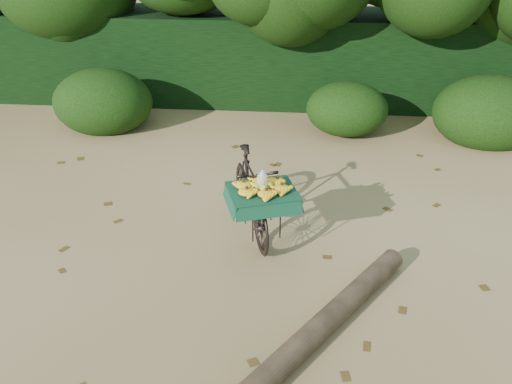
{
  "coord_description": "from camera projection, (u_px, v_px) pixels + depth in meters",
  "views": [
    {
      "loc": [
        0.65,
        -5.06,
        3.83
      ],
      "look_at": [
        0.18,
        0.52,
        0.79
      ],
      "focal_mm": 38.0,
      "sensor_mm": 36.0,
      "label": 1
    }
  ],
  "objects": [
    {
      "name": "tree_row",
      "position": [
        235.0,
        9.0,
        10.22
      ],
      "size": [
        14.5,
        2.0,
        4.0
      ],
      "primitive_type": null,
      "color": "black",
      "rests_on": "ground"
    },
    {
      "name": "leaf_litter",
      "position": [
        243.0,
        241.0,
        6.88
      ],
      "size": [
        7.0,
        7.3,
        0.01
      ],
      "primitive_type": null,
      "color": "#4C3614",
      "rests_on": "ground"
    },
    {
      "name": "bush_clumps",
      "position": [
        291.0,
        110.0,
        9.82
      ],
      "size": [
        8.8,
        1.7,
        0.9
      ],
      "primitive_type": null,
      "color": "black",
      "rests_on": "ground"
    },
    {
      "name": "ground",
      "position": [
        237.0,
        272.0,
        6.31
      ],
      "size": [
        80.0,
        80.0,
        0.0
      ],
      "primitive_type": "plane",
      "color": "tan",
      "rests_on": "ground"
    },
    {
      "name": "fallen_log",
      "position": [
        311.0,
        335.0,
        5.22
      ],
      "size": [
        2.12,
        2.85,
        0.24
      ],
      "primitive_type": "cylinder",
      "rotation": [
        1.57,
        0.0,
        -0.62
      ],
      "color": "brown",
      "rests_on": "ground"
    },
    {
      "name": "vendor_bicycle",
      "position": [
        251.0,
        193.0,
        6.84
      ],
      "size": [
        1.17,
        1.91,
        1.08
      ],
      "rotation": [
        0.0,
        0.0,
        0.32
      ],
      "color": "black",
      "rests_on": "ground"
    },
    {
      "name": "hedge_backdrop",
      "position": [
        271.0,
        57.0,
        11.4
      ],
      "size": [
        26.0,
        1.8,
        1.8
      ],
      "primitive_type": "cube",
      "color": "black",
      "rests_on": "ground"
    }
  ]
}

